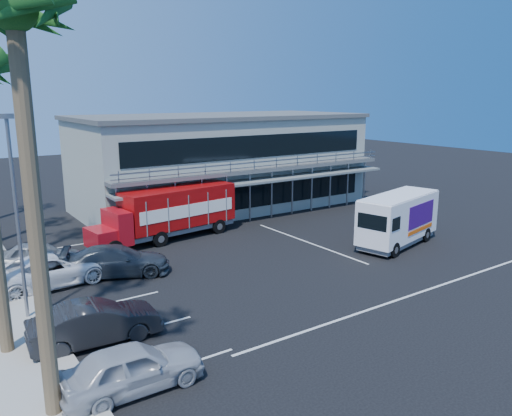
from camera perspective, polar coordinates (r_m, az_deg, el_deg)
ground at (r=27.22m, az=6.78°, el=-6.07°), size 120.00×120.00×0.00m
building at (r=40.02m, az=-4.00°, el=5.40°), size 22.40×12.00×7.30m
palm_a at (r=13.56m, az=-25.73°, el=17.43°), size 2.80×2.80×11.75m
light_pole_near at (r=20.93m, az=-25.72°, el=-0.20°), size 0.50×0.25×8.09m
red_truck at (r=31.21m, az=-9.84°, el=-0.42°), size 9.61×3.38×3.17m
white_van at (r=30.62m, az=15.93°, el=-1.19°), size 6.61×3.58×3.07m
parked_car_a at (r=16.17m, az=-13.94°, el=-17.27°), size 4.36×1.79×1.48m
parked_car_b at (r=19.25m, az=-17.86°, el=-12.38°), size 4.69×1.89×1.51m
parked_car_c at (r=25.42m, az=-22.35°, el=-6.56°), size 5.60×2.98×1.50m
parked_car_d at (r=25.77m, az=-15.62°, el=-5.81°), size 5.54×3.85×1.49m
parked_car_e at (r=28.06m, az=-23.59°, el=-5.00°), size 4.44×3.17×1.41m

